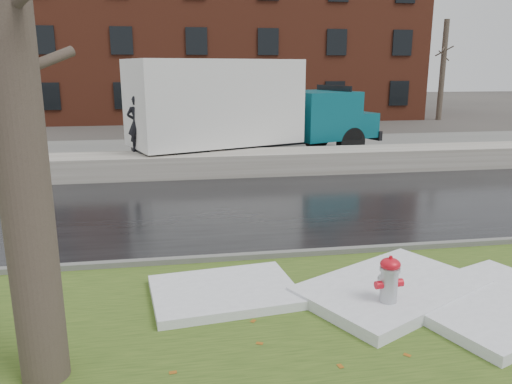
{
  "coord_description": "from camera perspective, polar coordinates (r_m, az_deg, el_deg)",
  "views": [
    {
      "loc": [
        -1.66,
        -7.61,
        3.51
      ],
      "look_at": [
        -0.07,
        2.23,
        1.0
      ],
      "focal_mm": 35.0,
      "sensor_mm": 36.0,
      "label": 1
    }
  ],
  "objects": [
    {
      "name": "ground",
      "position": [
        8.54,
        2.92,
        -10.15
      ],
      "size": [
        120.0,
        120.0,
        0.0
      ],
      "primitive_type": "plane",
      "color": "#47423D",
      "rests_on": "ground"
    },
    {
      "name": "snowbank",
      "position": [
        16.69,
        -3.31,
        3.29
      ],
      "size": [
        60.0,
        1.6,
        0.75
      ],
      "primitive_type": "cube",
      "color": "#B6B1A6",
      "rests_on": "ground"
    },
    {
      "name": "snow_patch_side",
      "position": [
        8.23,
        15.2,
        -10.65
      ],
      "size": [
        3.32,
        2.9,
        0.18
      ],
      "primitive_type": "cube",
      "rotation": [
        0.0,
        0.0,
        0.49
      ],
      "color": "white",
      "rests_on": "verge"
    },
    {
      "name": "snow_patch_far",
      "position": [
        7.92,
        -3.64,
        -11.32
      ],
      "size": [
        2.38,
        1.86,
        0.14
      ],
      "primitive_type": "cube",
      "rotation": [
        0.0,
        0.0,
        0.12
      ],
      "color": "white",
      "rests_on": "verge"
    },
    {
      "name": "curb",
      "position": [
        9.42,
        1.64,
        -7.3
      ],
      "size": [
        60.0,
        0.15,
        0.14
      ],
      "primitive_type": "cube",
      "color": "slate",
      "rests_on": "ground"
    },
    {
      "name": "tree",
      "position": [
        5.63,
        -26.05,
        11.24
      ],
      "size": [
        1.21,
        1.4,
        6.6
      ],
      "rotation": [
        0.0,
        0.0,
        0.33
      ],
      "color": "brown",
      "rests_on": "verge"
    },
    {
      "name": "worker",
      "position": [
        17.05,
        -13.4,
        7.61
      ],
      "size": [
        0.73,
        0.53,
        1.86
      ],
      "primitive_type": "imported",
      "rotation": [
        0.0,
        0.0,
        3.02
      ],
      "color": "black",
      "rests_on": "snowbank"
    },
    {
      "name": "bg_tree_right",
      "position": [
        36.21,
        20.56,
        13.0
      ],
      "size": [
        1.4,
        1.62,
        6.5
      ],
      "color": "brown",
      "rests_on": "ground"
    },
    {
      "name": "snow_patch_near",
      "position": [
        8.31,
        25.58,
        -11.42
      ],
      "size": [
        3.15,
        2.81,
        0.16
      ],
      "primitive_type": "cube",
      "rotation": [
        0.0,
        0.0,
        0.37
      ],
      "color": "white",
      "rests_on": "verge"
    },
    {
      "name": "verge",
      "position": [
        7.44,
        4.98,
        -13.9
      ],
      "size": [
        60.0,
        4.5,
        0.04
      ],
      "primitive_type": "cube",
      "color": "#2E4617",
      "rests_on": "ground"
    },
    {
      "name": "bg_tree_center",
      "position": [
        33.89,
        -17.01,
        13.25
      ],
      "size": [
        1.4,
        1.62,
        6.5
      ],
      "color": "brown",
      "rests_on": "ground"
    },
    {
      "name": "road",
      "position": [
        12.71,
        -1.31,
        -1.82
      ],
      "size": [
        60.0,
        7.0,
        0.03
      ],
      "primitive_type": "cube",
      "color": "black",
      "rests_on": "ground"
    },
    {
      "name": "parking_lot",
      "position": [
        20.97,
        -4.52,
        4.5
      ],
      "size": [
        60.0,
        9.0,
        0.03
      ],
      "primitive_type": "cube",
      "color": "slate",
      "rests_on": "ground"
    },
    {
      "name": "box_truck",
      "position": [
        18.61,
        -1.31,
        9.46
      ],
      "size": [
        11.23,
        5.74,
        3.77
      ],
      "rotation": [
        0.0,
        0.0,
        0.35
      ],
      "color": "black",
      "rests_on": "ground"
    },
    {
      "name": "fire_hydrant",
      "position": [
        7.5,
        14.95,
        -9.98
      ],
      "size": [
        0.43,
        0.37,
        0.88
      ],
      "rotation": [
        0.0,
        0.0,
        0.09
      ],
      "color": "#A6AAAE",
      "rests_on": "verge"
    },
    {
      "name": "brick_building",
      "position": [
        37.81,
        -3.77,
        16.38
      ],
      "size": [
        26.0,
        12.0,
        10.0
      ],
      "primitive_type": "cube",
      "color": "maroon",
      "rests_on": "ground"
    }
  ]
}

